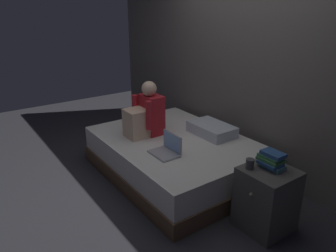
% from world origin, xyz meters
% --- Properties ---
extents(ground_plane, '(8.00, 8.00, 0.00)m').
position_xyz_m(ground_plane, '(0.00, 0.00, 0.00)').
color(ground_plane, '#2D2D33').
extents(wall_back, '(5.60, 0.10, 2.70)m').
position_xyz_m(wall_back, '(0.00, 1.20, 1.35)').
color(wall_back, '#605B56').
rests_on(wall_back, ground_plane).
extents(bed, '(2.00, 1.50, 0.46)m').
position_xyz_m(bed, '(-0.20, 0.30, 0.23)').
color(bed, brown).
rests_on(bed, ground_plane).
extents(nightstand, '(0.44, 0.46, 0.60)m').
position_xyz_m(nightstand, '(1.10, 0.38, 0.30)').
color(nightstand, '#474442').
rests_on(nightstand, ground_plane).
extents(person_sitting, '(0.39, 0.44, 0.66)m').
position_xyz_m(person_sitting, '(-0.52, 0.09, 0.71)').
color(person_sitting, '#B21E28').
rests_on(person_sitting, bed).
extents(laptop, '(0.32, 0.23, 0.22)m').
position_xyz_m(laptop, '(0.08, -0.01, 0.52)').
color(laptop, '#9EA0A5').
rests_on(laptop, bed).
extents(pillow, '(0.56, 0.36, 0.13)m').
position_xyz_m(pillow, '(-0.05, 0.75, 0.53)').
color(pillow, silver).
rests_on(pillow, bed).
extents(book_stack, '(0.23, 0.17, 0.15)m').
position_xyz_m(book_stack, '(1.07, 0.42, 0.67)').
color(book_stack, teal).
rests_on(book_stack, nightstand).
extents(mug, '(0.08, 0.08, 0.09)m').
position_xyz_m(mug, '(0.97, 0.26, 0.64)').
color(mug, '#3D3D42').
rests_on(mug, nightstand).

